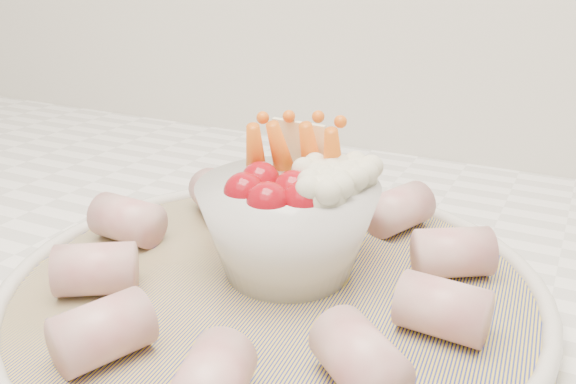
% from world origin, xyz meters
% --- Properties ---
extents(serving_platter, '(0.40, 0.40, 0.02)m').
position_xyz_m(serving_platter, '(-0.06, 1.39, 0.93)').
color(serving_platter, navy).
rests_on(serving_platter, kitchen_counter).
extents(veggie_bowl, '(0.13, 0.13, 0.11)m').
position_xyz_m(veggie_bowl, '(-0.06, 1.41, 0.98)').
color(veggie_bowl, silver).
rests_on(veggie_bowl, serving_platter).
extents(cured_meat_rolls, '(0.31, 0.32, 0.04)m').
position_xyz_m(cured_meat_rolls, '(-0.06, 1.39, 0.95)').
color(cured_meat_rolls, '#B65359').
rests_on(cured_meat_rolls, serving_platter).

